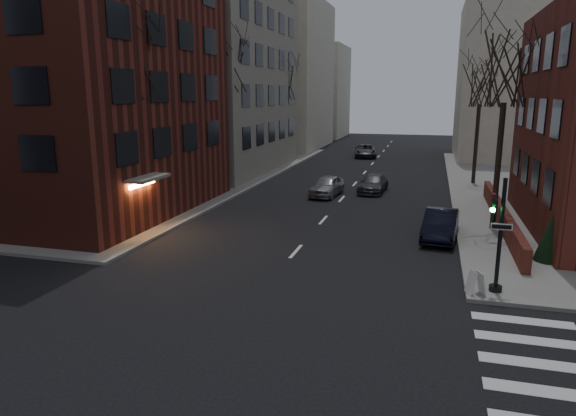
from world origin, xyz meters
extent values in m
plane|color=black|center=(0.00, 0.00, 0.00)|extent=(160.00, 160.00, 0.00)
cube|color=gray|center=(-29.00, 30.00, 0.07)|extent=(44.00, 44.00, 0.15)
cube|color=maroon|center=(-15.50, 16.50, 9.00)|extent=(15.00, 15.00, 18.00)
cube|color=gray|center=(-17.00, 34.00, 14.00)|extent=(18.00, 18.00, 28.00)
cube|color=maroon|center=(9.30, 19.00, 0.65)|extent=(0.35, 16.00, 1.00)
cube|color=beige|center=(-15.00, 55.00, 9.00)|extent=(14.00, 16.00, 18.00)
cube|color=beige|center=(15.00, 50.00, 8.00)|extent=(14.00, 14.00, 16.00)
cube|color=beige|center=(-13.00, 72.00, 7.00)|extent=(10.00, 12.00, 14.00)
cylinder|color=black|center=(8.00, 9.00, 2.15)|extent=(0.14, 0.14, 4.00)
cylinder|color=black|center=(8.00, 9.00, 0.25)|extent=(0.44, 0.44, 0.20)
imported|color=black|center=(7.75, 9.00, 3.00)|extent=(0.16, 0.20, 1.00)
sphere|color=#19FF4C|center=(7.68, 8.95, 3.05)|extent=(0.18, 0.18, 0.18)
cube|color=white|center=(8.00, 8.88, 2.50)|extent=(0.70, 0.03, 0.22)
cylinder|color=#2D231C|center=(-8.80, 14.00, 3.47)|extent=(0.28, 0.28, 6.65)
cylinder|color=#2D231C|center=(-8.80, 26.00, 3.65)|extent=(0.28, 0.28, 7.00)
cylinder|color=#2D231C|center=(-8.80, 40.00, 3.30)|extent=(0.28, 0.28, 6.30)
cylinder|color=#2D231C|center=(8.80, 18.00, 3.30)|extent=(0.28, 0.28, 6.30)
cylinder|color=#2D231C|center=(8.80, 32.00, 3.12)|extent=(0.28, 0.28, 5.95)
cylinder|color=black|center=(-8.20, 22.00, 3.15)|extent=(0.12, 0.12, 6.00)
sphere|color=#FFA54C|center=(-8.20, 22.00, 6.25)|extent=(0.36, 0.36, 0.36)
cylinder|color=black|center=(-8.20, 42.00, 3.15)|extent=(0.12, 0.12, 6.00)
sphere|color=#FFA54C|center=(-8.20, 42.00, 6.25)|extent=(0.36, 0.36, 0.36)
imported|color=black|center=(6.20, 15.79, 0.70)|extent=(1.88, 4.40, 1.41)
imported|color=#9A9B9F|center=(-1.17, 24.77, 0.69)|extent=(2.09, 4.24, 1.39)
imported|color=#39383D|center=(1.73, 26.96, 0.61)|extent=(1.99, 4.32, 1.22)
imported|color=#404045|center=(-1.39, 47.24, 0.69)|extent=(2.94, 5.21, 1.37)
cube|color=white|center=(7.30, 8.50, 0.56)|extent=(0.54, 0.62, 0.83)
cone|color=#163119|center=(10.50, 13.12, 1.19)|extent=(1.56, 1.56, 2.07)
camera|label=1|loc=(5.55, -9.18, 6.93)|focal=32.00mm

